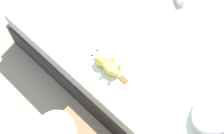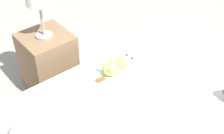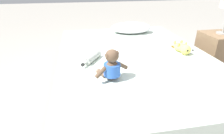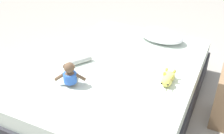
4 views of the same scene
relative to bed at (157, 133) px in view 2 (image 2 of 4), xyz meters
The scene contains 3 objects.
bed is the anchor object (origin of this frame).
plush_yellow_creature 0.56m from the bed, ahead, with size 0.12×0.33×0.10m.
nightstand 1.12m from the bed, 10.16° to the left, with size 0.38×0.38×0.54m.
Camera 2 is at (-0.90, 1.13, 1.92)m, focal length 50.79 mm.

